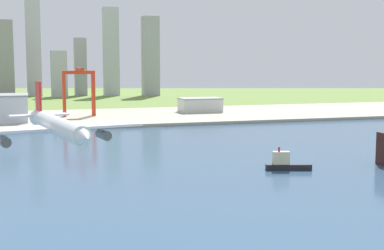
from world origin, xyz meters
name	(u,v)px	position (x,y,z in m)	size (l,w,h in m)	color
ground_plane	(100,159)	(0.00, 300.00, 0.00)	(2400.00, 2400.00, 0.00)	olive
water_bay	(120,186)	(0.00, 240.00, 0.07)	(840.00, 360.00, 0.15)	#385675
industrial_pier	(69,118)	(0.00, 490.00, 1.25)	(840.00, 140.00, 2.50)	#A7A48E
airplane_landing	(57,126)	(-27.03, 155.41, 33.19)	(38.03, 42.50, 12.39)	silver
tugboat_small	(286,163)	(73.51, 248.35, 3.08)	(19.98, 8.89, 10.17)	black
port_crane_red	(79,81)	(8.45, 492.57, 31.87)	(26.28, 46.23, 40.33)	red
warehouse_annex	(200,105)	(116.21, 500.78, 8.88)	(36.80, 23.79, 12.72)	silver
distant_skyline	(32,55)	(-24.15, 821.40, 58.09)	(311.54, 73.11, 153.59)	#B3B6B5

